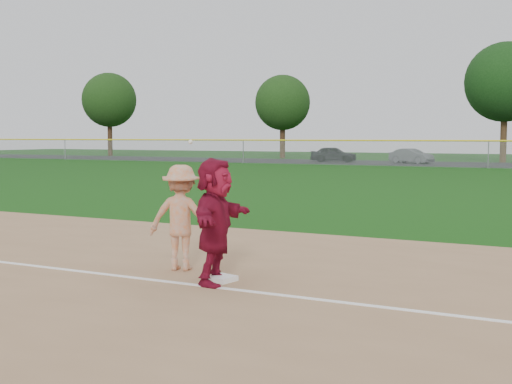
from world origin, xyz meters
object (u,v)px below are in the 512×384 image
at_px(base_runner, 215,221).
at_px(car_left, 334,154).
at_px(car_mid, 411,156).
at_px(first_base, 222,279).

relative_size(base_runner, car_left, 0.48).
relative_size(base_runner, car_mid, 0.52).
bearing_deg(base_runner, first_base, -15.92).
bearing_deg(first_base, car_left, 107.00).
relative_size(car_left, car_mid, 1.08).
distance_m(first_base, car_mid, 46.94).
bearing_deg(car_left, first_base, -173.02).
height_order(first_base, car_left, car_left).
distance_m(car_left, car_mid, 6.93).
xyz_separation_m(first_base, car_mid, (-7.19, 46.39, 0.58)).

